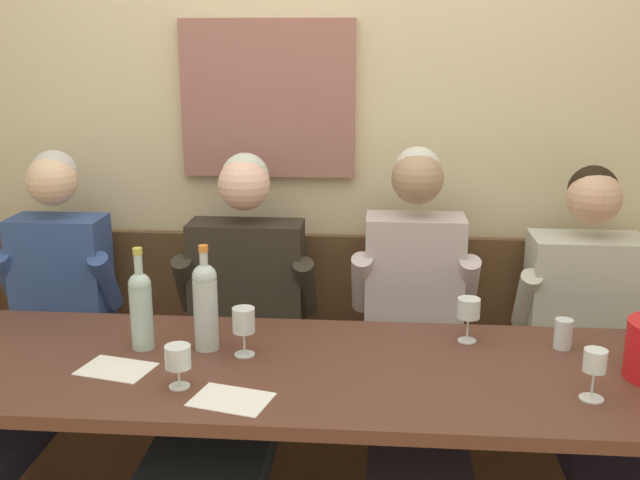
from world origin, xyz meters
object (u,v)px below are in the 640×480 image
object	(u,v)px
person_center_right_seat	(230,363)
wine_glass_right_end	(595,364)
wall_bench	(327,403)
wine_bottle_green_tall	(206,304)
dining_table	(310,389)
person_left_seat	(416,359)
person_center_left_seat	(27,350)
wine_glass_left_end	(178,358)
person_right_seat	(605,371)
wine_bottle_amber_mid	(141,307)
wine_glass_center_rear	(244,323)
water_tumbler_left	(563,334)
wine_glass_by_bottle	(469,311)

from	to	relation	value
person_center_right_seat	wine_glass_right_end	xyz separation A→B (m)	(1.10, -0.47, 0.25)
wall_bench	wine_bottle_green_tall	bearing A→B (deg)	-120.15
dining_table	person_left_seat	bearing A→B (deg)	45.28
wall_bench	wine_bottle_green_tall	distance (m)	0.92
dining_table	person_center_right_seat	distance (m)	0.45
person_center_left_seat	wine_glass_left_end	distance (m)	0.90
person_center_right_seat	person_right_seat	size ratio (longest dim) A/B	1.02
wine_bottle_amber_mid	wine_bottle_green_tall	distance (m)	0.21
person_left_seat	wine_glass_right_end	world-z (taller)	person_left_seat
dining_table	person_center_left_seat	size ratio (longest dim) A/B	1.95
wine_glass_center_rear	dining_table	bearing A→B (deg)	-15.67
wine_bottle_amber_mid	water_tumbler_left	world-z (taller)	wine_bottle_amber_mid
wine_bottle_green_tall	wine_glass_by_bottle	world-z (taller)	wine_bottle_green_tall
person_left_seat	dining_table	bearing A→B (deg)	-134.72
wine_glass_left_end	wine_glass_right_end	xyz separation A→B (m)	(1.15, 0.02, 0.02)
wine_glass_center_rear	water_tumbler_left	xyz separation A→B (m)	(1.00, 0.14, -0.06)
person_center_left_seat	person_left_seat	distance (m)	1.40
person_center_right_seat	person_left_seat	size ratio (longest dim) A/B	0.98
person_left_seat	wine_glass_center_rear	distance (m)	0.65
dining_table	person_center_right_seat	xyz separation A→B (m)	(-0.31, 0.31, -0.07)
dining_table	wine_bottle_green_tall	bearing A→B (deg)	163.31
person_right_seat	person_center_left_seat	bearing A→B (deg)	-179.73
water_tumbler_left	wine_glass_right_end	bearing A→B (deg)	-90.06
wine_glass_left_end	wine_glass_by_bottle	distance (m)	0.94
person_left_seat	wine_glass_right_end	size ratio (longest dim) A/B	9.15
wine_bottle_amber_mid	wine_glass_center_rear	xyz separation A→B (m)	(0.33, -0.03, -0.03)
person_center_right_seat	wine_bottle_amber_mid	xyz separation A→B (m)	(-0.23, -0.22, 0.28)
wine_glass_left_end	wine_glass_by_bottle	xyz separation A→B (m)	(0.85, 0.41, 0.02)
person_right_seat	wine_glass_left_end	xyz separation A→B (m)	(-1.33, -0.52, 0.23)
dining_table	wine_glass_right_end	size ratio (longest dim) A/B	17.40
person_center_right_seat	person_right_seat	xyz separation A→B (m)	(1.29, 0.03, 0.00)
person_center_left_seat	wine_glass_right_end	bearing A→B (deg)	-14.77
wine_bottle_amber_mid	wine_glass_left_end	world-z (taller)	wine_bottle_amber_mid
dining_table	wine_bottle_green_tall	xyz separation A→B (m)	(-0.34, 0.10, 0.23)
person_left_seat	person_center_left_seat	bearing A→B (deg)	-179.72
wine_bottle_amber_mid	person_right_seat	bearing A→B (deg)	9.42
person_center_right_seat	wine_glass_by_bottle	distance (m)	0.85
person_left_seat	water_tumbler_left	distance (m)	0.50
dining_table	wine_glass_by_bottle	bearing A→B (deg)	24.98
wine_glass_left_end	dining_table	bearing A→B (deg)	26.61
wall_bench	person_left_seat	distance (m)	0.60
wall_bench	wine_glass_center_rear	size ratio (longest dim) A/B	18.26
dining_table	wine_glass_left_end	world-z (taller)	wine_glass_left_end
person_center_left_seat	wine_glass_right_end	size ratio (longest dim) A/B	8.95
wine_glass_left_end	wine_bottle_green_tall	bearing A→B (deg)	86.80
person_center_left_seat	wine_bottle_green_tall	world-z (taller)	person_center_left_seat
person_right_seat	wine_glass_right_end	size ratio (longest dim) A/B	8.73
wine_bottle_amber_mid	wall_bench	bearing A→B (deg)	47.68
person_center_left_seat	wine_glass_center_rear	xyz separation A→B (m)	(0.85, -0.27, 0.24)
dining_table	water_tumbler_left	xyz separation A→B (m)	(0.79, 0.20, 0.13)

